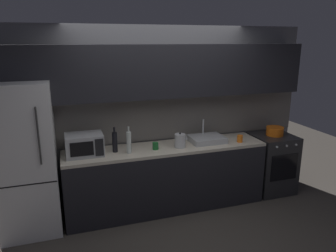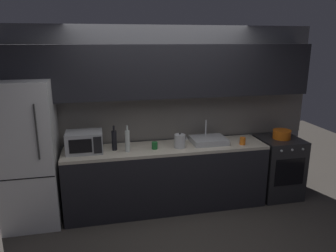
# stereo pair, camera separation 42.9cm
# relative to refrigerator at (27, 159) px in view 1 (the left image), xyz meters

# --- Properties ---
(ground_plane) EXTENTS (10.00, 10.00, 0.00)m
(ground_plane) POSITION_rel_refrigerator_xyz_m (1.76, -0.90, -0.93)
(ground_plane) COLOR #3D3833
(back_wall) EXTENTS (4.49, 0.44, 2.50)m
(back_wall) POSITION_rel_refrigerator_xyz_m (1.76, 0.30, 0.62)
(back_wall) COLOR slate
(back_wall) RESTS_ON ground
(counter_run) EXTENTS (2.75, 0.60, 0.90)m
(counter_run) POSITION_rel_refrigerator_xyz_m (1.76, 0.00, -0.48)
(counter_run) COLOR black
(counter_run) RESTS_ON ground
(refrigerator) EXTENTS (0.68, 0.69, 1.85)m
(refrigerator) POSITION_rel_refrigerator_xyz_m (0.00, 0.00, 0.00)
(refrigerator) COLOR white
(refrigerator) RESTS_ON ground
(oven_range) EXTENTS (0.60, 0.62, 0.90)m
(oven_range) POSITION_rel_refrigerator_xyz_m (3.47, -0.00, -0.48)
(oven_range) COLOR #232326
(oven_range) RESTS_ON ground
(microwave) EXTENTS (0.46, 0.35, 0.27)m
(microwave) POSITION_rel_refrigerator_xyz_m (0.68, 0.02, 0.11)
(microwave) COLOR #A8AAAF
(microwave) RESTS_ON counter_run
(sink_basin) EXTENTS (0.48, 0.38, 0.30)m
(sink_basin) POSITION_rel_refrigerator_xyz_m (2.37, 0.03, 0.01)
(sink_basin) COLOR #ADAFB5
(sink_basin) RESTS_ON counter_run
(kettle) EXTENTS (0.18, 0.15, 0.21)m
(kettle) POSITION_rel_refrigerator_xyz_m (1.92, -0.07, 0.07)
(kettle) COLOR #B7BABF
(kettle) RESTS_ON counter_run
(wine_bottle_dark) EXTENTS (0.07, 0.07, 0.33)m
(wine_bottle_dark) POSITION_rel_refrigerator_xyz_m (1.06, 0.01, 0.11)
(wine_bottle_dark) COLOR black
(wine_bottle_dark) RESTS_ON counter_run
(wine_bottle_clear) EXTENTS (0.06, 0.06, 0.35)m
(wine_bottle_clear) POSITION_rel_refrigerator_xyz_m (1.22, -0.09, 0.12)
(wine_bottle_clear) COLOR silver
(wine_bottle_clear) RESTS_ON counter_run
(mug_green) EXTENTS (0.08, 0.08, 0.10)m
(mug_green) POSITION_rel_refrigerator_xyz_m (1.58, -0.06, 0.02)
(mug_green) COLOR #1E6B2D
(mug_green) RESTS_ON counter_run
(mug_orange) EXTENTS (0.08, 0.08, 0.10)m
(mug_orange) POSITION_rel_refrigerator_xyz_m (2.80, -0.13, 0.02)
(mug_orange) COLOR orange
(mug_orange) RESTS_ON counter_run
(cooking_pot) EXTENTS (0.26, 0.26, 0.13)m
(cooking_pot) POSITION_rel_refrigerator_xyz_m (3.49, 0.00, 0.04)
(cooking_pot) COLOR orange
(cooking_pot) RESTS_ON oven_range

